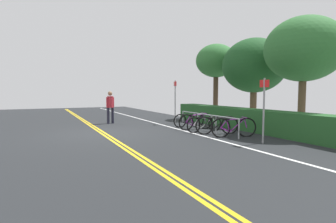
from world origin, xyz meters
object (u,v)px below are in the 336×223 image
object	(u,v)px
bicycle_0	(189,120)
tree_far_right	(304,50)
bicycle_2	(204,124)
bicycle_4	(234,127)
bike_rack	(206,119)
sign_post_far	(264,104)
tree_mid	(254,66)
bicycle_3	(217,125)
pedestrian	(110,105)
tree_near_left	(216,61)
bicycle_1	(196,121)
sign_post_near	(175,98)

from	to	relation	value
bicycle_0	tree_far_right	distance (m)	5.79
bicycle_2	bicycle_4	world-z (taller)	bicycle_4
bike_rack	sign_post_far	xyz separation A→B (m)	(3.03, 0.20, 0.75)
tree_mid	tree_far_right	distance (m)	3.36
bicycle_3	tree_far_right	distance (m)	4.70
bike_rack	pedestrian	xyz separation A→B (m)	(-4.60, -3.03, 0.44)
tree_near_left	tree_far_right	world-z (taller)	tree_far_right
bicycle_4	bicycle_0	bearing A→B (deg)	-178.99
tree_mid	tree_near_left	bearing A→B (deg)	-175.58
pedestrian	sign_post_far	bearing A→B (deg)	22.96
bicycle_2	tree_near_left	distance (m)	6.61
tree_near_left	tree_far_right	size ratio (longest dim) A/B	0.98
bicycle_1	sign_post_near	distance (m)	2.52
bicycle_1	sign_post_far	bearing A→B (deg)	4.12
bicycle_0	tree_far_right	bearing A→B (deg)	41.60
bicycle_0	bicycle_4	distance (m)	3.24
bicycle_1	sign_post_far	xyz separation A→B (m)	(3.76, 0.27, 0.94)
bike_rack	pedestrian	size ratio (longest dim) A/B	2.44
pedestrian	tree_mid	world-z (taller)	tree_mid
bicycle_4	tree_far_right	distance (m)	4.43
bicycle_1	bicycle_2	xyz separation A→B (m)	(0.79, -0.06, -0.03)
tree_near_left	bicycle_1	bearing A→B (deg)	-45.69
bicycle_4	tree_mid	distance (m)	5.41
bicycle_3	tree_near_left	xyz separation A→B (m)	(-5.06, 3.59, 3.23)
bike_rack	bicycle_4	xyz separation A→B (m)	(1.62, 0.14, -0.19)
bicycle_0	tree_near_left	xyz separation A→B (m)	(-2.69, 3.51, 3.27)
bicycle_1	sign_post_near	bearing A→B (deg)	176.89
bike_rack	tree_far_right	world-z (taller)	tree_far_right
sign_post_far	tree_far_right	world-z (taller)	tree_far_right
bicycle_0	sign_post_near	size ratio (longest dim) A/B	0.71
tree_mid	bike_rack	bearing A→B (deg)	-71.71
bicycle_4	sign_post_near	size ratio (longest dim) A/B	0.74
bicycle_2	pedestrian	xyz separation A→B (m)	(-4.65, -2.90, 0.67)
bicycle_3	sign_post_near	distance (m)	3.91
bike_rack	tree_mid	xyz separation A→B (m)	(-1.27, 3.84, 2.51)
bicycle_2	tree_near_left	bearing A→B (deg)	139.50
bicycle_0	sign_post_far	world-z (taller)	sign_post_far
bicycle_0	pedestrian	size ratio (longest dim) A/B	0.95
sign_post_near	tree_mid	size ratio (longest dim) A/B	0.51
bicycle_0	bicycle_4	size ratio (longest dim) A/B	0.97
bicycle_3	tree_mid	xyz separation A→B (m)	(-2.01, 3.82, 2.71)
bicycle_1	bicycle_4	distance (m)	2.36
bicycle_3	sign_post_near	world-z (taller)	sign_post_near
bicycle_0	bicycle_2	world-z (taller)	bicycle_2
bicycle_1	sign_post_far	distance (m)	3.89
tree_near_left	tree_far_right	bearing A→B (deg)	-2.44
bicycle_2	tree_far_right	xyz separation A→B (m)	(1.98, 3.46, 3.09)
sign_post_near	tree_near_left	world-z (taller)	tree_near_left
bicycle_0	pedestrian	bearing A→B (deg)	-133.65
bicycle_2	tree_mid	xyz separation A→B (m)	(-1.32, 3.97, 2.74)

